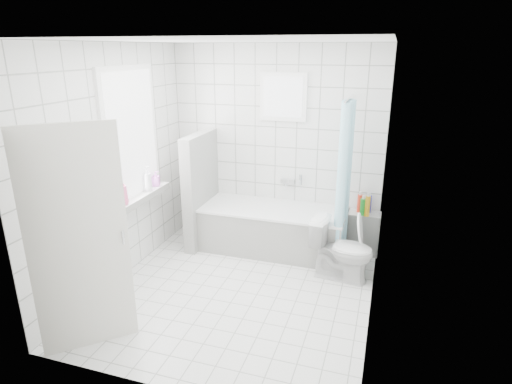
% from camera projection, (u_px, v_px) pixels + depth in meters
% --- Properties ---
extents(ground, '(3.00, 3.00, 0.00)m').
position_uv_depth(ground, '(238.00, 291.00, 4.69)').
color(ground, white).
rests_on(ground, ground).
extents(ceiling, '(3.00, 3.00, 0.00)m').
position_uv_depth(ceiling, '(234.00, 40.00, 3.86)').
color(ceiling, white).
rests_on(ceiling, ground).
extents(wall_back, '(2.80, 0.02, 2.60)m').
position_uv_depth(wall_back, '(275.00, 147.00, 5.63)').
color(wall_back, white).
rests_on(wall_back, ground).
extents(wall_front, '(2.80, 0.02, 2.60)m').
position_uv_depth(wall_front, '(161.00, 239.00, 2.92)').
color(wall_front, white).
rests_on(wall_front, ground).
extents(wall_left, '(0.02, 3.00, 2.60)m').
position_uv_depth(wall_left, '(116.00, 167.00, 4.67)').
color(wall_left, white).
rests_on(wall_left, ground).
extents(wall_right, '(0.02, 3.00, 2.60)m').
position_uv_depth(wall_right, '(381.00, 192.00, 3.87)').
color(wall_right, white).
rests_on(wall_right, ground).
extents(window_left, '(0.01, 0.90, 1.40)m').
position_uv_depth(window_left, '(133.00, 135.00, 4.84)').
color(window_left, white).
rests_on(window_left, wall_left).
extents(window_back, '(0.50, 0.01, 0.50)m').
position_uv_depth(window_back, '(283.00, 97.00, 5.35)').
color(window_back, white).
rests_on(window_back, wall_back).
extents(window_sill, '(0.18, 1.02, 0.08)m').
position_uv_depth(window_sill, '(142.00, 197.00, 5.06)').
color(window_sill, white).
rests_on(window_sill, wall_left).
extents(door, '(0.61, 0.57, 2.00)m').
position_uv_depth(door, '(79.00, 243.00, 3.55)').
color(door, silver).
rests_on(door, ground).
extents(bathtub, '(1.85, 0.77, 0.58)m').
position_uv_depth(bathtub, '(273.00, 229.00, 5.59)').
color(bathtub, white).
rests_on(bathtub, ground).
extents(partition_wall, '(0.15, 0.85, 1.50)m').
position_uv_depth(partition_wall, '(201.00, 189.00, 5.68)').
color(partition_wall, white).
rests_on(partition_wall, ground).
extents(tiled_ledge, '(0.40, 0.24, 0.55)m').
position_uv_depth(tiled_ledge, '(363.00, 233.00, 5.50)').
color(tiled_ledge, white).
rests_on(tiled_ledge, ground).
extents(toilet, '(0.74, 0.47, 0.71)m').
position_uv_depth(toilet, '(342.00, 250.00, 4.87)').
color(toilet, white).
rests_on(toilet, ground).
extents(curtain_rod, '(0.02, 0.80, 0.02)m').
position_uv_depth(curtain_rod, '(349.00, 98.00, 4.77)').
color(curtain_rod, silver).
rests_on(curtain_rod, wall_back).
extents(shower_curtain, '(0.14, 0.48, 1.78)m').
position_uv_depth(shower_curtain, '(342.00, 179.00, 4.94)').
color(shower_curtain, '#4BBFDE').
rests_on(shower_curtain, curtain_rod).
extents(tub_faucet, '(0.18, 0.06, 0.06)m').
position_uv_depth(tub_faucet, '(288.00, 181.00, 5.68)').
color(tub_faucet, silver).
rests_on(tub_faucet, wall_back).
extents(sill_bottles, '(0.16, 0.83, 0.30)m').
position_uv_depth(sill_bottles, '(139.00, 184.00, 4.95)').
color(sill_bottles, pink).
rests_on(sill_bottles, window_sill).
extents(ledge_bottles, '(0.18, 0.20, 0.26)m').
position_uv_depth(ledge_bottles, '(365.00, 205.00, 5.35)').
color(ledge_bottles, '#1922CB').
rests_on(ledge_bottles, tiled_ledge).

